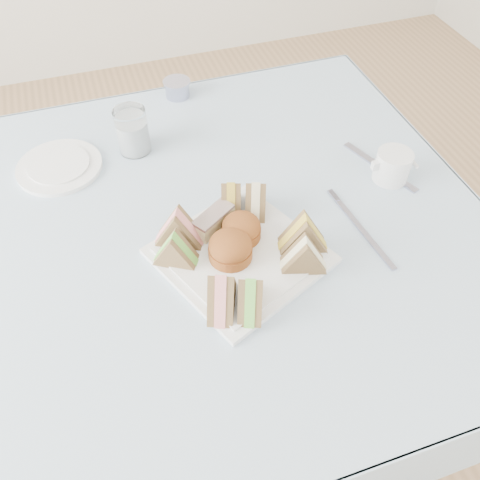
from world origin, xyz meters
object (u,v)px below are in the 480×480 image
object	(u,v)px
water_glass	(132,131)
creamer_jug	(393,166)
table	(231,323)
serving_plate	(240,256)

from	to	relation	value
water_glass	creamer_jug	distance (m)	0.57
table	serving_plate	bearing A→B (deg)	-95.19
creamer_jug	serving_plate	bearing A→B (deg)	-163.85
serving_plate	creamer_jug	world-z (taller)	creamer_jug
table	serving_plate	distance (m)	0.39
serving_plate	water_glass	xyz separation A→B (m)	(-0.12, 0.38, 0.05)
table	water_glass	world-z (taller)	water_glass
serving_plate	creamer_jug	xyz separation A→B (m)	(0.37, 0.11, 0.03)
table	serving_plate	size ratio (longest dim) A/B	3.39
table	water_glass	bearing A→B (deg)	115.41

